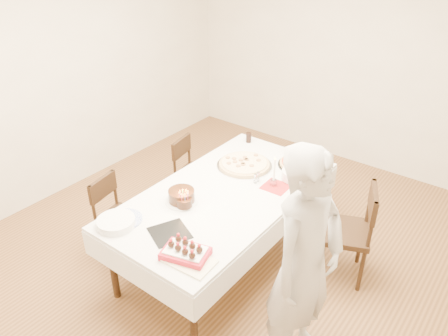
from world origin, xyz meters
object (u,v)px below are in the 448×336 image
Objects in this scene: pasta_bowl at (296,175)px; cola_glass at (249,138)px; pizza_pepperoni at (300,164)px; taper_candle at (274,171)px; chair_left_savory at (196,174)px; layer_cake at (181,196)px; dining_table at (224,227)px; pizza_white at (244,164)px; person at (305,266)px; strawberry_box at (185,252)px; chair_right_savory at (343,232)px; chair_left_dessert at (121,219)px; birthday_cake at (184,199)px.

pasta_bowl is 2.38× the size of cola_glass.
cola_glass is at bearing 170.09° from pizza_pepperoni.
taper_candle is (-0.11, -0.21, 0.10)m from pasta_bowl.
layer_cake is at bearing 113.90° from chair_left_savory.
pizza_white is at bearing 104.44° from dining_table.
pizza_pepperoni is at bearing 110.15° from pasta_bowl.
person is at bearing -8.62° from layer_cake.
pizza_white is 1.38m from strawberry_box.
chair_left_savory is at bearing 124.66° from layer_cake.
chair_right_savory is 3.22× the size of taper_candle.
chair_left_dessert reaches higher than pizza_white.
taper_candle is 0.89× the size of strawberry_box.
person is 1.27m from layer_cake.
layer_cake reaches higher than pizza_white.
layer_cake is at bearing -113.15° from pizza_pepperoni.
cola_glass reaches higher than pasta_bowl.
chair_left_dessert is 2.49× the size of strawberry_box.
person is 2.06m from cola_glass.
pizza_pepperoni is 1.45× the size of taper_candle.
pizza_white is (0.68, 1.00, 0.37)m from chair_left_dessert.
layer_cake is 0.70m from strawberry_box.
dining_table is 0.64m from pizza_white.
pasta_bowl is (1.19, 1.08, 0.39)m from chair_left_dessert.
chair_right_savory is 0.79m from pizza_pepperoni.
chair_left_dessert is 1.51× the size of pizza_white.
taper_candle reaches higher than birthday_cake.
chair_right_savory is at bearing -28.00° from pizza_pepperoni.
strawberry_box is at bearing -89.46° from taper_candle.
chair_right_savory is 1.73m from chair_left_savory.
layer_cake is 2.02× the size of birthday_cake.
pizza_pepperoni is at bearing 37.50° from person.
birthday_cake is at bearing -164.41° from chair_right_savory.
pizza_white is at bearing 156.23° from chair_right_savory.
birthday_cake is at bearing -78.70° from cola_glass.
taper_candle reaches higher than layer_cake.
dining_table is 6.58× the size of strawberry_box.
chair_left_dessert is 1.56m from cola_glass.
layer_cake reaches higher than dining_table.
taper_candle is at bearing 160.36° from chair_left_savory.
chair_left_savory is 5.75× the size of birthday_cake.
layer_cake is at bearing -94.99° from pizza_white.
dining_table is 0.96m from chair_left_dessert.
chair_left_dessert is at bearing -129.57° from pizza_pepperoni.
taper_candle is at bearing 55.53° from layer_cake.
person is (1.86, -0.01, 0.46)m from chair_left_dessert.
strawberry_box is at bearing 119.70° from person.
pizza_pepperoni is at bearing -140.46° from chair_left_dessert.
layer_cake is (-0.07, -0.82, 0.03)m from pizza_white.
taper_candle is 2.70× the size of cola_glass.
chair_left_savory is 3.14× the size of pasta_bowl.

